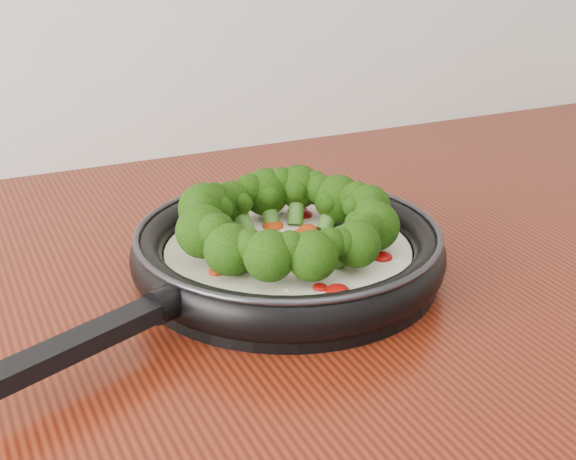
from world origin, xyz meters
name	(u,v)px	position (x,y,z in m)	size (l,w,h in m)	color
skillet	(285,245)	(-0.08, 1.08, 0.93)	(0.49, 0.40, 0.09)	black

